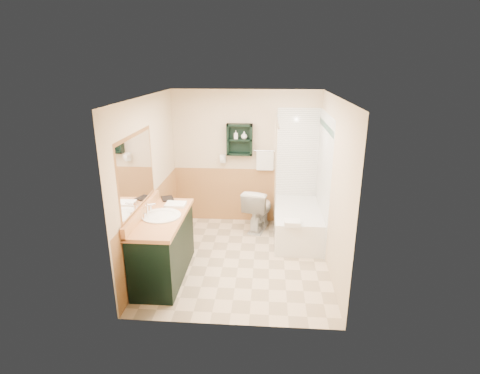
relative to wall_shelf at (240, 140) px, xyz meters
The scene contains 25 objects.
floor 2.09m from the wall_shelf, 85.93° to the right, with size 3.00×3.00×0.00m, color beige.
back_wall 0.38m from the wall_shelf, 48.99° to the left, with size 2.60×0.04×2.40m, color beige.
left_wall 1.89m from the wall_shelf, 130.97° to the right, with size 0.04×3.00×2.40m, color beige.
right_wall 2.03m from the wall_shelf, 44.70° to the right, with size 0.04×3.00×2.40m, color beige.
ceiling 1.66m from the wall_shelf, 85.93° to the right, with size 2.60×3.00×0.04m, color white.
wainscot_left 2.12m from the wall_shelf, 130.14° to the right, with size 2.98×2.98×1.00m, color #BC824C, non-canonical shape.
wainscot_back 1.06m from the wall_shelf, 38.66° to the left, with size 2.58×2.58×1.00m, color #BC824C, non-canonical shape.
mirror_frame 2.28m from the wall_shelf, 120.90° to the right, with size 1.30×1.30×1.00m, color brown, non-canonical shape.
mirror_glass 2.28m from the wall_shelf, 120.79° to the right, with size 1.20×1.20×0.90m, color white, non-canonical shape.
tile_right 1.61m from the wall_shelf, 25.39° to the right, with size 1.50×1.50×2.10m, color white, non-canonical shape.
tile_back 1.23m from the wall_shelf, ahead, with size 0.95×0.95×2.10m, color white, non-canonical shape.
tile_accent 1.56m from the wall_shelf, 25.55° to the right, with size 1.50×1.50×0.10m, color #124030, non-canonical shape.
wall_shelf is the anchor object (origin of this frame).
hair_dryer 0.46m from the wall_shelf, behind, with size 0.10×0.24×0.18m, color silver, non-canonical shape.
towel_bar 0.49m from the wall_shelf, ahead, with size 0.40×0.06×0.40m, color white, non-canonical shape.
curtain_rod 1.01m from the wall_shelf, 46.11° to the right, with size 0.03×0.03×1.60m, color silver.
shower_curtain 0.89m from the wall_shelf, 37.30° to the right, with size 1.05×1.05×1.70m, color beige, non-canonical shape.
vanity 2.40m from the wall_shelf, 114.86° to the right, with size 0.59×1.41×0.89m, color black.
bathtub 1.74m from the wall_shelf, 28.78° to the right, with size 0.79×1.50×0.52m, color white.
toilet 1.26m from the wall_shelf, 38.16° to the right, with size 0.43×0.76×0.75m, color white.
counter_towel 1.85m from the wall_shelf, 117.29° to the right, with size 0.28×0.22×0.04m, color white.
vanity_book 1.78m from the wall_shelf, 128.78° to the right, with size 0.17×0.02×0.23m, color black.
tub_towel 1.83m from the wall_shelf, 55.10° to the right, with size 0.23×0.19×0.07m, color white.
soap_bottle_a 0.08m from the wall_shelf, behind, with size 0.07×0.15×0.07m, color white.
soap_bottle_b 0.10m from the wall_shelf, ahead, with size 0.10×0.13×0.10m, color white.
Camera 1 is at (0.39, -5.01, 2.83)m, focal length 28.00 mm.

